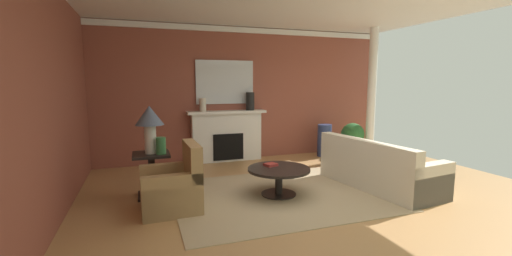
{
  "coord_description": "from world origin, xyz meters",
  "views": [
    {
      "loc": [
        -2.27,
        -4.49,
        1.8
      ],
      "look_at": [
        -0.34,
        1.06,
        1.0
      ],
      "focal_mm": 23.39,
      "sensor_mm": 36.0,
      "label": 1
    }
  ],
  "objects_px": {
    "side_table": "(152,172)",
    "armchair_near_window": "(173,189)",
    "vase_mantel_left": "(203,105)",
    "vase_tall_corner": "(324,140)",
    "vase_on_side_table": "(161,146)",
    "coffee_table": "(279,175)",
    "sofa": "(377,170)",
    "mantel_mirror": "(225,82)",
    "fireplace": "(227,137)",
    "potted_plant": "(353,137)",
    "table_lamp": "(150,120)",
    "vase_mantel_right": "(250,101)"
  },
  "relations": [
    {
      "from": "vase_mantel_right",
      "to": "vase_tall_corner",
      "type": "relative_size",
      "value": 0.53
    },
    {
      "from": "vase_on_side_table",
      "to": "potted_plant",
      "type": "relative_size",
      "value": 0.32
    },
    {
      "from": "side_table",
      "to": "table_lamp",
      "type": "height_order",
      "value": "table_lamp"
    },
    {
      "from": "vase_on_side_table",
      "to": "vase_mantel_right",
      "type": "height_order",
      "value": "vase_mantel_right"
    },
    {
      "from": "side_table",
      "to": "table_lamp",
      "type": "distance_m",
      "value": 0.82
    },
    {
      "from": "armchair_near_window",
      "to": "vase_on_side_table",
      "type": "xyz_separation_m",
      "value": [
        -0.12,
        0.57,
        0.53
      ]
    },
    {
      "from": "vase_mantel_left",
      "to": "vase_on_side_table",
      "type": "relative_size",
      "value": 1.11
    },
    {
      "from": "sofa",
      "to": "vase_mantel_left",
      "type": "xyz_separation_m",
      "value": [
        -2.52,
        2.73,
        1.02
      ]
    },
    {
      "from": "table_lamp",
      "to": "vase_on_side_table",
      "type": "relative_size",
      "value": 2.83
    },
    {
      "from": "coffee_table",
      "to": "potted_plant",
      "type": "relative_size",
      "value": 1.2
    },
    {
      "from": "table_lamp",
      "to": "potted_plant",
      "type": "bearing_deg",
      "value": 16.33
    },
    {
      "from": "vase_mantel_left",
      "to": "side_table",
      "type": "bearing_deg",
      "value": -121.38
    },
    {
      "from": "coffee_table",
      "to": "vase_mantel_right",
      "type": "height_order",
      "value": "vase_mantel_right"
    },
    {
      "from": "table_lamp",
      "to": "vase_tall_corner",
      "type": "xyz_separation_m",
      "value": [
        4.12,
        1.68,
        -0.83
      ]
    },
    {
      "from": "vase_on_side_table",
      "to": "armchair_near_window",
      "type": "bearing_deg",
      "value": -78.36
    },
    {
      "from": "mantel_mirror",
      "to": "vase_mantel_right",
      "type": "height_order",
      "value": "mantel_mirror"
    },
    {
      "from": "coffee_table",
      "to": "potted_plant",
      "type": "bearing_deg",
      "value": 35.65
    },
    {
      "from": "vase_on_side_table",
      "to": "vase_mantel_right",
      "type": "distance_m",
      "value": 3.01
    },
    {
      "from": "coffee_table",
      "to": "vase_on_side_table",
      "type": "bearing_deg",
      "value": 164.18
    },
    {
      "from": "armchair_near_window",
      "to": "side_table",
      "type": "distance_m",
      "value": 0.74
    },
    {
      "from": "vase_on_side_table",
      "to": "coffee_table",
      "type": "bearing_deg",
      "value": -15.82
    },
    {
      "from": "table_lamp",
      "to": "armchair_near_window",
      "type": "bearing_deg",
      "value": -68.79
    },
    {
      "from": "side_table",
      "to": "vase_mantel_right",
      "type": "bearing_deg",
      "value": 40.3
    },
    {
      "from": "coffee_table",
      "to": "table_lamp",
      "type": "bearing_deg",
      "value": 162.07
    },
    {
      "from": "fireplace",
      "to": "mantel_mirror",
      "type": "height_order",
      "value": "mantel_mirror"
    },
    {
      "from": "coffee_table",
      "to": "vase_tall_corner",
      "type": "bearing_deg",
      "value": 46.39
    },
    {
      "from": "vase_on_side_table",
      "to": "vase_tall_corner",
      "type": "bearing_deg",
      "value": 24.42
    },
    {
      "from": "vase_mantel_left",
      "to": "potted_plant",
      "type": "height_order",
      "value": "vase_mantel_left"
    },
    {
      "from": "armchair_near_window",
      "to": "vase_mantel_left",
      "type": "xyz_separation_m",
      "value": [
        0.91,
        2.62,
        1.01
      ]
    },
    {
      "from": "mantel_mirror",
      "to": "vase_on_side_table",
      "type": "xyz_separation_m",
      "value": [
        -1.58,
        -2.22,
        -0.98
      ]
    },
    {
      "from": "sofa",
      "to": "vase_mantel_left",
      "type": "distance_m",
      "value": 3.85
    },
    {
      "from": "fireplace",
      "to": "mantel_mirror",
      "type": "relative_size",
      "value": 1.35
    },
    {
      "from": "vase_mantel_left",
      "to": "potted_plant",
      "type": "distance_m",
      "value": 3.68
    },
    {
      "from": "potted_plant",
      "to": "vase_tall_corner",
      "type": "bearing_deg",
      "value": 153.47
    },
    {
      "from": "coffee_table",
      "to": "vase_mantel_left",
      "type": "height_order",
      "value": "vase_mantel_left"
    },
    {
      "from": "armchair_near_window",
      "to": "vase_mantel_right",
      "type": "height_order",
      "value": "vase_mantel_right"
    },
    {
      "from": "fireplace",
      "to": "side_table",
      "type": "relative_size",
      "value": 2.57
    },
    {
      "from": "coffee_table",
      "to": "table_lamp",
      "type": "xyz_separation_m",
      "value": [
        -1.92,
        0.62,
        0.89
      ]
    },
    {
      "from": "armchair_near_window",
      "to": "vase_mantel_right",
      "type": "distance_m",
      "value": 3.47
    },
    {
      "from": "mantel_mirror",
      "to": "sofa",
      "type": "height_order",
      "value": "mantel_mirror"
    },
    {
      "from": "mantel_mirror",
      "to": "vase_tall_corner",
      "type": "height_order",
      "value": "mantel_mirror"
    },
    {
      "from": "side_table",
      "to": "vase_mantel_right",
      "type": "distance_m",
      "value": 3.14
    },
    {
      "from": "coffee_table",
      "to": "vase_tall_corner",
      "type": "height_order",
      "value": "vase_tall_corner"
    },
    {
      "from": "vase_mantel_left",
      "to": "vase_tall_corner",
      "type": "height_order",
      "value": "vase_mantel_left"
    },
    {
      "from": "vase_tall_corner",
      "to": "potted_plant",
      "type": "xyz_separation_m",
      "value": [
        0.6,
        -0.3,
        0.1
      ]
    },
    {
      "from": "sofa",
      "to": "potted_plant",
      "type": "xyz_separation_m",
      "value": [
        1.02,
        2.18,
        0.19
      ]
    },
    {
      "from": "fireplace",
      "to": "vase_mantel_right",
      "type": "relative_size",
      "value": 4.35
    },
    {
      "from": "side_table",
      "to": "armchair_near_window",
      "type": "bearing_deg",
      "value": -68.79
    },
    {
      "from": "vase_tall_corner",
      "to": "vase_on_side_table",
      "type": "bearing_deg",
      "value": -155.58
    },
    {
      "from": "sofa",
      "to": "coffee_table",
      "type": "relative_size",
      "value": 2.2
    }
  ]
}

